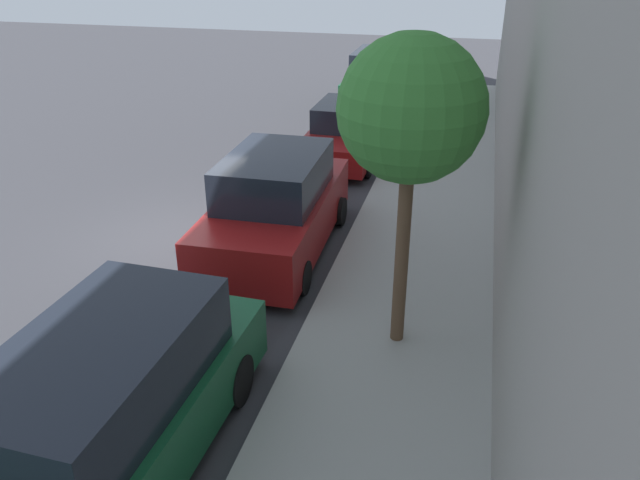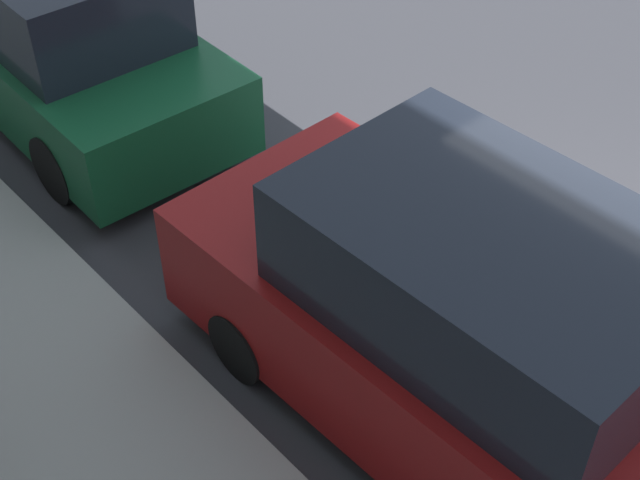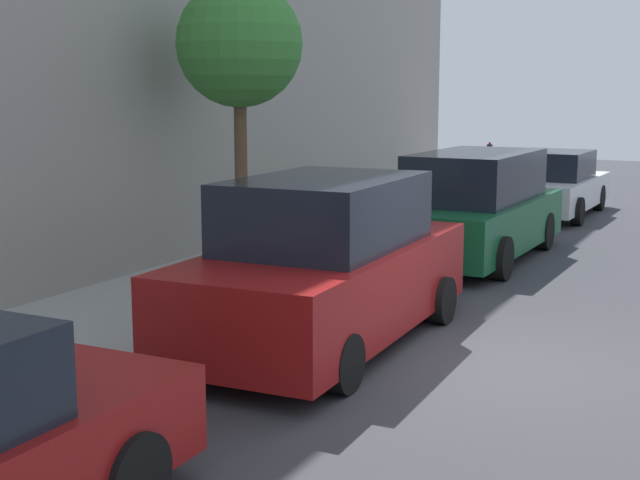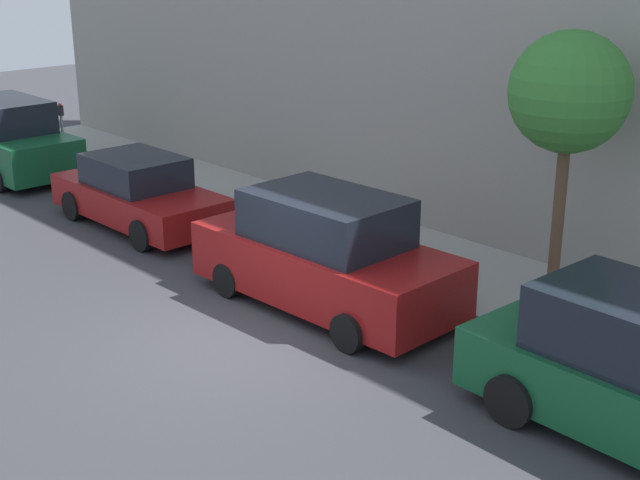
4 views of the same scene
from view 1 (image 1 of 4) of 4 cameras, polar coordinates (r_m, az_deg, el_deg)
name	(u,v)px [view 1 (image 1 of 4)]	position (r m, az deg, el deg)	size (l,w,h in m)	color
ground_plane	(175,238)	(13.27, -13.09, 0.15)	(60.00, 60.00, 0.00)	#38383D
sidewalk	(414,263)	(11.94, 8.61, -2.10)	(2.89, 32.00, 0.15)	#9E9E99
parked_minivan_second	(108,411)	(7.53, -18.82, -14.59)	(2.02, 4.95, 1.90)	#14512D
parked_suv_third	(276,207)	(12.11, -4.05, 3.06)	(2.09, 4.85, 1.98)	maroon
parked_sedan_fourth	(346,133)	(17.59, 2.43, 9.79)	(1.92, 4.50, 1.54)	maroon
parked_suv_fifth	(379,80)	(23.42, 5.42, 14.36)	(2.08, 4.80, 1.98)	#14512D
parking_meter_far	(428,78)	(23.49, 9.88, 14.42)	(0.11, 0.15, 1.46)	#ADADB2
street_tree	(411,112)	(8.21, 8.34, 11.54)	(1.94, 1.94, 4.48)	brown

